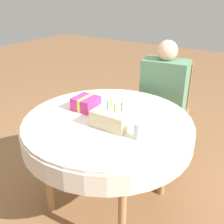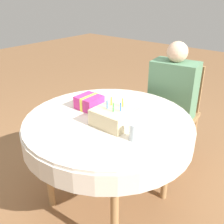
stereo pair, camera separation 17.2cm
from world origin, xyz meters
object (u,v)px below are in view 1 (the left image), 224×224
at_px(gift_box, 86,103).
at_px(drinking_glass, 139,131).
at_px(birthday_cake, 115,116).
at_px(chair, 164,107).
at_px(person, 163,92).

bearing_deg(gift_box, drinking_glass, -16.66).
height_order(birthday_cake, gift_box, birthday_cake).
distance_m(chair, drinking_glass, 1.07).
bearing_deg(gift_box, birthday_cake, -13.72).
bearing_deg(drinking_glass, chair, 103.63).
xyz_separation_m(chair, drinking_glass, (0.24, -1.00, 0.29)).
bearing_deg(person, birthday_cake, -96.85).
relative_size(person, birthday_cake, 4.72).
height_order(chair, drinking_glass, chair).
bearing_deg(person, gift_box, -118.75).
bearing_deg(birthday_cake, drinking_glass, -20.67).
xyz_separation_m(birthday_cake, gift_box, (-0.30, 0.07, -0.01)).
relative_size(person, gift_box, 6.80).
bearing_deg(birthday_cake, gift_box, 166.28).
distance_m(person, gift_box, 0.81).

